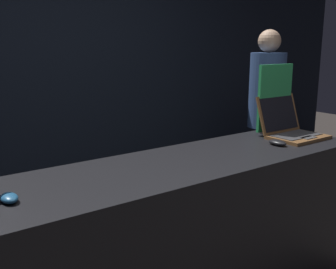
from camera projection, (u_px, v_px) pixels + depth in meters
wall_back at (38, 57)px, 3.28m from camera, size 8.00×0.05×2.80m
display_counter at (170, 251)px, 2.01m from camera, size 2.37×0.58×0.93m
mouse_front at (9, 198)px, 1.44m from camera, size 0.06×0.10×0.03m
laptop_back at (290, 128)px, 2.47m from camera, size 0.35×0.33×0.25m
mouse_back at (277, 143)px, 2.27m from camera, size 0.07×0.12×0.03m
promo_stand_back at (275, 101)px, 2.54m from camera, size 0.31×0.07×0.45m
person_bystander at (265, 120)px, 3.51m from camera, size 0.31×0.31×1.63m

